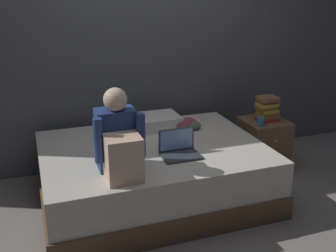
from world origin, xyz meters
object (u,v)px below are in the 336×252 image
object	(u,v)px
person_sitting	(119,142)
book_stack	(267,109)
laptop	(179,149)
pillow	(151,122)
nightstand	(263,144)
clothes_pile	(186,124)
mug	(261,121)
bed	(153,172)

from	to	relation	value
person_sitting	book_stack	xyz separation A→B (m)	(1.71, 0.63, -0.10)
laptop	pillow	xyz separation A→B (m)	(-0.03, 0.72, 0.01)
laptop	pillow	size ratio (longest dim) A/B	0.57
nightstand	laptop	world-z (taller)	laptop
person_sitting	pillow	size ratio (longest dim) A/B	1.17
laptop	clothes_pile	xyz separation A→B (m)	(0.30, 0.58, -0.00)
book_stack	mug	distance (m)	0.20
bed	nightstand	bearing A→B (deg)	9.59
laptop	book_stack	xyz separation A→B (m)	(1.16, 0.48, 0.10)
bed	pillow	world-z (taller)	pillow
person_sitting	laptop	size ratio (longest dim) A/B	2.05
book_stack	bed	bearing A→B (deg)	-170.63
pillow	clothes_pile	xyz separation A→B (m)	(0.33, -0.13, -0.01)
mug	clothes_pile	bearing A→B (deg)	163.07
bed	clothes_pile	world-z (taller)	clothes_pile
bed	clothes_pile	size ratio (longest dim) A/B	7.10
pillow	book_stack	size ratio (longest dim) A/B	2.17
nightstand	book_stack	size ratio (longest dim) A/B	2.11
nightstand	laptop	distance (m)	1.28
mug	bed	bearing A→B (deg)	-175.13
nightstand	book_stack	bearing A→B (deg)	-14.84
nightstand	clothes_pile	distance (m)	0.90
bed	person_sitting	world-z (taller)	person_sitting
person_sitting	book_stack	world-z (taller)	person_sitting
pillow	person_sitting	bearing A→B (deg)	-121.12
pillow	book_stack	xyz separation A→B (m)	(1.19, -0.23, 0.09)
book_stack	pillow	bearing A→B (deg)	168.86
nightstand	clothes_pile	xyz separation A→B (m)	(-0.85, 0.10, 0.30)
laptop	mug	distance (m)	1.08
bed	nightstand	size ratio (longest dim) A/B	3.68
nightstand	clothes_pile	size ratio (longest dim) A/B	1.93
nightstand	mug	xyz separation A→B (m)	(-0.13, -0.12, 0.32)
bed	clothes_pile	bearing A→B (deg)	34.99
person_sitting	mug	xyz separation A→B (m)	(1.56, 0.51, -0.18)
person_sitting	pillow	distance (m)	1.02
nightstand	mug	bearing A→B (deg)	-137.31
mug	laptop	bearing A→B (deg)	-160.24
person_sitting	nightstand	bearing A→B (deg)	20.40
bed	pillow	xyz separation A→B (m)	(0.13, 0.45, 0.33)
bed	mug	bearing A→B (deg)	4.87
nightstand	mug	size ratio (longest dim) A/B	6.04
laptop	pillow	bearing A→B (deg)	92.02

